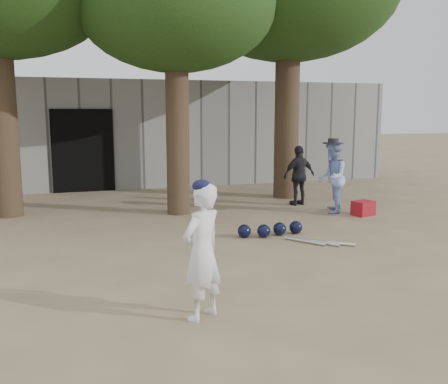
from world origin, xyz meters
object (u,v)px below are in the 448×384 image
object	(u,v)px
red_bag	(363,208)
boy_player	(202,252)
spectator_blue	(332,178)
spectator_dark	(299,175)

from	to	relation	value
red_bag	boy_player	bearing A→B (deg)	-138.31
spectator_blue	red_bag	world-z (taller)	spectator_blue
spectator_dark	red_bag	bearing A→B (deg)	109.13
boy_player	spectator_blue	distance (m)	6.03
red_bag	spectator_blue	bearing A→B (deg)	137.54
boy_player	red_bag	bearing A→B (deg)	-173.39
spectator_blue	red_bag	size ratio (longest dim) A/B	3.59
boy_player	spectator_dark	bearing A→B (deg)	-159.46
spectator_blue	spectator_dark	size ratio (longest dim) A/B	1.10
boy_player	spectator_dark	xyz separation A→B (m)	(3.77, 5.50, -0.03)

